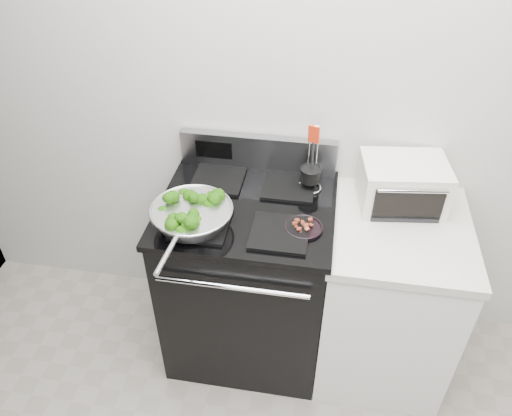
% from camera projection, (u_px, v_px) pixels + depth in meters
% --- Properties ---
extents(back_wall, '(4.00, 0.02, 2.70)m').
position_uv_depth(back_wall, '(326.00, 95.00, 2.21)').
color(back_wall, '#BBB9B1').
rests_on(back_wall, ground).
extents(gas_range, '(0.79, 0.69, 1.13)m').
position_uv_depth(gas_range, '(248.00, 277.00, 2.53)').
color(gas_range, black).
rests_on(gas_range, floor).
extents(counter, '(0.62, 0.68, 0.92)m').
position_uv_depth(counter, '(385.00, 298.00, 2.45)').
color(counter, white).
rests_on(counter, floor).
extents(skillet, '(0.35, 0.56, 0.08)m').
position_uv_depth(skillet, '(192.00, 215.00, 2.10)').
color(skillet, silver).
rests_on(skillet, gas_range).
extents(broccoli_pile, '(0.28, 0.28, 0.10)m').
position_uv_depth(broccoli_pile, '(191.00, 211.00, 2.09)').
color(broccoli_pile, black).
rests_on(broccoli_pile, skillet).
extents(bacon_plate, '(0.16, 0.16, 0.04)m').
position_uv_depth(bacon_plate, '(304.00, 226.00, 2.10)').
color(bacon_plate, black).
rests_on(bacon_plate, gas_range).
extents(utensil_holder, '(0.11, 0.11, 0.34)m').
position_uv_depth(utensil_holder, '(310.00, 178.00, 2.30)').
color(utensil_holder, silver).
rests_on(utensil_holder, gas_range).
extents(toaster_oven, '(0.40, 0.33, 0.21)m').
position_uv_depth(toaster_oven, '(402.00, 184.00, 2.23)').
color(toaster_oven, white).
rests_on(toaster_oven, counter).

